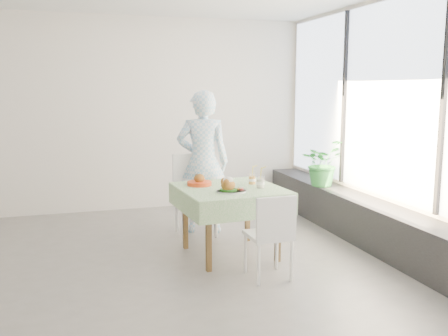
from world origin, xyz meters
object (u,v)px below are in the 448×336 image
object	(u,v)px
chair_near	(269,252)
juice_cup_orange	(252,179)
chair_far	(195,210)
main_dish	(230,187)
potted_plant	(322,163)
cafe_table	(230,213)
diner	(203,162)

from	to	relation	value
chair_near	juice_cup_orange	size ratio (longest dim) A/B	3.44
chair_far	main_dish	world-z (taller)	chair_far
juice_cup_orange	potted_plant	distance (m)	1.51
cafe_table	chair_near	world-z (taller)	chair_near
cafe_table	diner	xyz separation A→B (m)	(-0.05, 0.94, 0.42)
cafe_table	diner	world-z (taller)	diner
potted_plant	main_dish	bearing A→B (deg)	-145.42
main_dish	potted_plant	world-z (taller)	potted_plant
juice_cup_orange	main_dish	bearing A→B (deg)	-137.32
cafe_table	potted_plant	world-z (taller)	potted_plant
chair_far	chair_near	world-z (taller)	chair_far
chair_far	main_dish	size ratio (longest dim) A/B	3.12
main_dish	juice_cup_orange	bearing A→B (deg)	42.68
main_dish	diner	bearing A→B (deg)	88.62
juice_cup_orange	cafe_table	bearing A→B (deg)	-160.83
main_dish	juice_cup_orange	world-z (taller)	juice_cup_orange
juice_cup_orange	potted_plant	xyz separation A→B (m)	(1.28, 0.80, 0.01)
cafe_table	potted_plant	xyz separation A→B (m)	(1.57, 0.90, 0.35)
diner	juice_cup_orange	world-z (taller)	diner
diner	potted_plant	bearing A→B (deg)	-165.24
chair_near	diner	bearing A→B (deg)	96.78
chair_far	potted_plant	xyz separation A→B (m)	(1.74, 0.06, 0.51)
main_dish	potted_plant	distance (m)	2.00
chair_near	potted_plant	bearing A→B (deg)	49.01
potted_plant	chair_near	bearing A→B (deg)	-130.99
diner	chair_near	bearing A→B (deg)	113.02
cafe_table	chair_far	size ratio (longest dim) A/B	1.14
cafe_table	juice_cup_orange	size ratio (longest dim) A/B	4.71
chair_far	potted_plant	world-z (taller)	potted_plant
chair_far	juice_cup_orange	world-z (taller)	chair_far
main_dish	chair_far	bearing A→B (deg)	95.23
chair_near	juice_cup_orange	xyz separation A→B (m)	(0.14, 0.83, 0.54)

